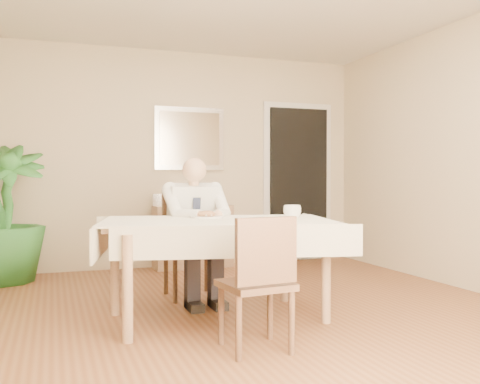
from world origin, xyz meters
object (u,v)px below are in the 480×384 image
object	(u,v)px
dining_table	(218,231)
chair_near	(260,277)
chair_far	(189,236)
seated_man	(197,222)
potted_palm	(4,213)
coffee_mug	(292,212)
sideboard	(193,236)

from	to	relation	value
dining_table	chair_near	size ratio (longest dim) A/B	2.30
chair_far	seated_man	xyz separation A→B (m)	(-0.00, -0.29, 0.15)
potted_palm	seated_man	bearing A→B (deg)	-42.16
coffee_mug	seated_man	bearing A→B (deg)	127.87
dining_table	sideboard	xyz separation A→B (m)	(0.41, 2.35, -0.30)
dining_table	potted_palm	size ratio (longest dim) A/B	1.35
dining_table	coffee_mug	world-z (taller)	coffee_mug
chair_far	coffee_mug	world-z (taller)	chair_far
potted_palm	dining_table	bearing A→B (deg)	-51.73
seated_man	coffee_mug	xyz separation A→B (m)	(0.56, -0.72, 0.11)
sideboard	chair_far	bearing A→B (deg)	-108.00
seated_man	sideboard	distance (m)	1.83
chair_far	chair_near	world-z (taller)	chair_far
dining_table	seated_man	xyz separation A→B (m)	(0.00, 0.59, 0.02)
chair_near	potted_palm	size ratio (longest dim) A/B	0.59
seated_man	potted_palm	size ratio (longest dim) A/B	0.87
dining_table	chair_far	bearing A→B (deg)	102.16
sideboard	potted_palm	distance (m)	2.09
chair_far	potted_palm	world-z (taller)	potted_palm
chair_near	dining_table	bearing A→B (deg)	83.92
coffee_mug	potted_palm	world-z (taller)	potted_palm
seated_man	potted_palm	bearing A→B (deg)	137.84
potted_palm	coffee_mug	bearing A→B (deg)	-45.07
chair_far	coffee_mug	distance (m)	1.19
coffee_mug	potted_palm	size ratio (longest dim) A/B	0.09
seated_man	sideboard	bearing A→B (deg)	76.87
chair_far	chair_near	xyz separation A→B (m)	(0.01, -1.73, -0.07)
dining_table	seated_man	bearing A→B (deg)	102.16
seated_man	chair_near	bearing A→B (deg)	-89.61
dining_table	potted_palm	distance (m)	2.65
chair_far	potted_palm	bearing A→B (deg)	141.43
seated_man	coffee_mug	distance (m)	0.92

